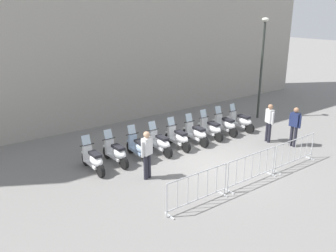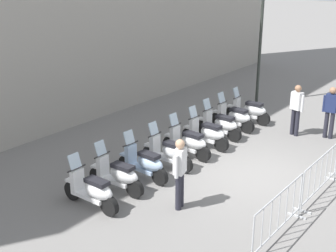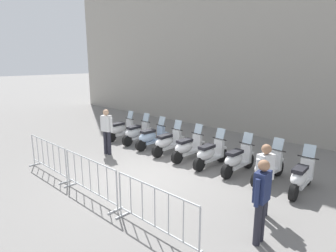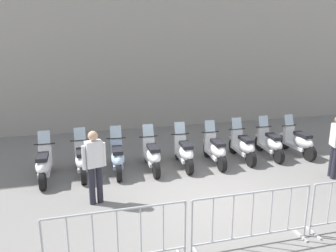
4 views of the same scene
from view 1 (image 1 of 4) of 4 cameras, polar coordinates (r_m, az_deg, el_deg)
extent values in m
plane|color=slate|center=(13.53, 7.41, -6.28)|extent=(120.00, 120.00, 0.00)
cylinder|color=black|center=(13.66, -13.15, -5.28)|extent=(0.17, 0.49, 0.48)
cylinder|color=black|center=(12.62, -10.89, -7.13)|extent=(0.17, 0.49, 0.48)
cube|color=white|center=(13.12, -12.08, -6.01)|extent=(0.34, 0.89, 0.10)
ellipsoid|color=white|center=(12.79, -11.63, -5.45)|extent=(0.42, 0.86, 0.40)
cube|color=black|center=(12.73, -11.75, -4.50)|extent=(0.32, 0.62, 0.10)
cube|color=white|center=(13.39, -12.93, -4.32)|extent=(0.35, 0.16, 0.60)
cylinder|color=black|center=(13.27, -13.03, -3.00)|extent=(0.56, 0.08, 0.04)
cube|color=silver|center=(13.25, -13.17, -2.21)|extent=(0.33, 0.16, 0.35)
cube|color=white|center=(13.56, -13.23, -4.23)|extent=(0.22, 0.33, 0.06)
cylinder|color=black|center=(14.11, -9.80, -4.29)|extent=(0.19, 0.49, 0.48)
cylinder|color=black|center=(13.11, -7.16, -5.94)|extent=(0.19, 0.49, 0.48)
cube|color=white|center=(13.59, -8.54, -4.93)|extent=(0.38, 0.89, 0.10)
ellipsoid|color=white|center=(13.28, -7.98, -4.36)|extent=(0.45, 0.88, 0.40)
cube|color=black|center=(13.22, -8.09, -3.43)|extent=(0.35, 0.63, 0.10)
cube|color=white|center=(13.84, -9.50, -3.34)|extent=(0.35, 0.18, 0.60)
cylinder|color=black|center=(13.73, -9.57, -2.06)|extent=(0.56, 0.10, 0.04)
cube|color=silver|center=(13.71, -9.71, -1.29)|extent=(0.33, 0.17, 0.35)
cube|color=white|center=(14.01, -9.86, -3.27)|extent=(0.23, 0.34, 0.06)
cylinder|color=black|center=(14.51, -6.08, -3.48)|extent=(0.15, 0.48, 0.48)
cylinder|color=black|center=(13.50, -3.65, -5.11)|extent=(0.15, 0.48, 0.48)
cube|color=#A8C1E0|center=(13.99, -4.91, -4.11)|extent=(0.30, 0.87, 0.10)
ellipsoid|color=#A8C1E0|center=(13.67, -4.38, -3.56)|extent=(0.38, 0.85, 0.40)
cube|color=black|center=(13.61, -4.47, -2.65)|extent=(0.29, 0.61, 0.10)
cube|color=#A8C1E0|center=(14.25, -5.78, -2.55)|extent=(0.34, 0.15, 0.60)
cylinder|color=black|center=(14.13, -5.82, -1.30)|extent=(0.56, 0.05, 0.04)
cube|color=silver|center=(14.12, -5.93, -0.55)|extent=(0.32, 0.15, 0.35)
cube|color=#A8C1E0|center=(14.42, -6.11, -2.48)|extent=(0.21, 0.32, 0.06)
cylinder|color=black|center=(14.92, -2.83, -2.79)|extent=(0.17, 0.49, 0.48)
cylinder|color=black|center=(13.97, -0.02, -4.25)|extent=(0.17, 0.49, 0.48)
cube|color=white|center=(14.42, -1.47, -3.35)|extent=(0.34, 0.89, 0.10)
ellipsoid|color=white|center=(14.12, -0.84, -2.78)|extent=(0.42, 0.86, 0.40)
cube|color=black|center=(14.07, -0.91, -1.90)|extent=(0.32, 0.62, 0.10)
cube|color=white|center=(14.67, -2.45, -1.86)|extent=(0.35, 0.16, 0.60)
cylinder|color=black|center=(14.56, -2.46, -0.64)|extent=(0.56, 0.08, 0.04)
cube|color=silver|center=(14.54, -2.58, 0.08)|extent=(0.33, 0.16, 0.35)
cube|color=white|center=(14.82, -2.84, -1.81)|extent=(0.22, 0.33, 0.06)
cylinder|color=black|center=(15.47, 0.20, -1.99)|extent=(0.16, 0.48, 0.48)
cylinder|color=black|center=(14.53, 2.96, -3.37)|extent=(0.16, 0.48, 0.48)
cube|color=white|center=(14.98, 1.54, -2.52)|extent=(0.31, 0.88, 0.10)
ellipsoid|color=white|center=(14.68, 2.18, -1.96)|extent=(0.39, 0.85, 0.40)
cube|color=black|center=(14.63, 2.12, -1.11)|extent=(0.30, 0.61, 0.10)
cube|color=white|center=(15.22, 0.59, -1.09)|extent=(0.35, 0.15, 0.60)
cylinder|color=black|center=(15.12, 0.60, 0.09)|extent=(0.56, 0.06, 0.04)
cube|color=silver|center=(15.10, 0.49, 0.79)|extent=(0.33, 0.15, 0.35)
cube|color=white|center=(15.38, 0.20, -1.05)|extent=(0.21, 0.33, 0.06)
cylinder|color=black|center=(16.02, 3.05, -1.31)|extent=(0.16, 0.49, 0.48)
cylinder|color=black|center=(15.11, 5.89, -2.59)|extent=(0.16, 0.49, 0.48)
cube|color=white|center=(15.54, 4.43, -1.79)|extent=(0.31, 0.88, 0.10)
ellipsoid|color=white|center=(15.26, 5.10, -1.24)|extent=(0.39, 0.85, 0.40)
cube|color=black|center=(15.21, 5.05, -0.42)|extent=(0.30, 0.61, 0.10)
cube|color=white|center=(15.78, 3.47, -0.43)|extent=(0.35, 0.15, 0.60)
cylinder|color=black|center=(15.67, 3.49, 0.72)|extent=(0.56, 0.06, 0.04)
cube|color=silver|center=(15.66, 3.40, 1.39)|extent=(0.33, 0.15, 0.35)
cube|color=white|center=(15.93, 3.06, -0.39)|extent=(0.21, 0.33, 0.06)
cylinder|color=black|center=(16.69, 5.37, -0.55)|extent=(0.16, 0.49, 0.48)
cylinder|color=black|center=(15.82, 8.25, -1.72)|extent=(0.16, 0.49, 0.48)
cube|color=white|center=(16.24, 6.78, -0.99)|extent=(0.32, 0.88, 0.10)
ellipsoid|color=white|center=(15.97, 7.47, -0.44)|extent=(0.40, 0.86, 0.40)
cube|color=black|center=(15.92, 7.43, 0.34)|extent=(0.31, 0.61, 0.10)
cube|color=white|center=(16.46, 5.82, 0.31)|extent=(0.35, 0.16, 0.60)
cylinder|color=black|center=(16.37, 5.86, 1.41)|extent=(0.56, 0.06, 0.04)
cube|color=silver|center=(16.35, 5.76, 2.05)|extent=(0.33, 0.16, 0.35)
cube|color=white|center=(16.61, 5.40, 0.33)|extent=(0.22, 0.33, 0.06)
cylinder|color=black|center=(17.37, 7.73, 0.11)|extent=(0.15, 0.48, 0.48)
cylinder|color=black|center=(16.50, 10.53, -1.00)|extent=(0.15, 0.48, 0.48)
cube|color=white|center=(16.92, 9.10, -0.31)|extent=(0.30, 0.87, 0.10)
ellipsoid|color=white|center=(16.65, 9.78, 0.23)|extent=(0.38, 0.85, 0.40)
cube|color=black|center=(16.61, 9.75, 0.98)|extent=(0.29, 0.61, 0.10)
cube|color=white|center=(17.14, 8.17, 0.93)|extent=(0.34, 0.15, 0.60)
cylinder|color=black|center=(17.05, 8.22, 1.99)|extent=(0.56, 0.05, 0.04)
cube|color=silver|center=(17.03, 8.14, 2.61)|extent=(0.32, 0.15, 0.35)
cube|color=white|center=(17.29, 7.76, 0.96)|extent=(0.21, 0.32, 0.06)
cylinder|color=black|center=(17.94, 9.95, 0.58)|extent=(0.21, 0.49, 0.48)
cylinder|color=black|center=(17.21, 13.08, -0.38)|extent=(0.21, 0.49, 0.48)
cube|color=white|center=(17.55, 11.49, 0.24)|extent=(0.40, 0.90, 0.10)
ellipsoid|color=white|center=(17.32, 12.26, 0.77)|extent=(0.47, 0.88, 0.40)
cube|color=black|center=(17.28, 12.22, 1.49)|extent=(0.36, 0.63, 0.10)
cube|color=white|center=(17.73, 10.46, 1.39)|extent=(0.36, 0.19, 0.60)
cylinder|color=black|center=(17.64, 10.52, 2.42)|extent=(0.56, 0.11, 0.04)
cube|color=silver|center=(17.63, 10.43, 3.02)|extent=(0.34, 0.18, 0.35)
cube|color=white|center=(17.86, 9.99, 1.40)|extent=(0.24, 0.34, 0.06)
cube|color=#B2B5B7|center=(10.30, 0.22, -14.36)|extent=(0.08, 0.44, 0.04)
cube|color=#B2B5B7|center=(11.51, 8.81, -10.83)|extent=(0.08, 0.44, 0.04)
cylinder|color=#B2B5B7|center=(9.99, -0.21, -12.08)|extent=(0.04, 0.04, 1.05)
cylinder|color=#B2B5B7|center=(11.34, 9.26, -8.45)|extent=(0.04, 0.04, 1.05)
cylinder|color=#B2B5B7|center=(10.39, 4.93, -7.63)|extent=(2.29, 0.22, 0.04)
cylinder|color=#B2B5B7|center=(10.79, 4.81, -11.80)|extent=(2.29, 0.22, 0.04)
cylinder|color=#B2B5B7|center=(10.15, 1.56, -10.99)|extent=(0.02, 0.02, 0.87)
cylinder|color=#B2B5B7|center=(10.36, 3.25, -10.37)|extent=(0.02, 0.02, 0.87)
cylinder|color=#B2B5B7|center=(10.58, 4.87, -9.76)|extent=(0.02, 0.02, 0.87)
cylinder|color=#B2B5B7|center=(10.81, 6.41, -9.17)|extent=(0.02, 0.02, 0.87)
cylinder|color=#B2B5B7|center=(11.05, 7.88, -8.60)|extent=(0.02, 0.02, 0.87)
cube|color=#B2B5B7|center=(11.71, 9.88, -10.37)|extent=(0.08, 0.44, 0.04)
cube|color=#B2B5B7|center=(13.18, 16.30, -7.49)|extent=(0.08, 0.44, 0.04)
cylinder|color=#B2B5B7|center=(11.42, 9.69, -8.28)|extent=(0.04, 0.04, 1.05)
cylinder|color=#B2B5B7|center=(13.05, 16.74, -5.37)|extent=(0.04, 0.04, 1.05)
cylinder|color=#B2B5B7|center=(12.00, 13.65, -4.46)|extent=(2.29, 0.22, 0.04)
cylinder|color=#B2B5B7|center=(12.35, 13.35, -8.19)|extent=(2.29, 0.22, 0.04)
cylinder|color=#B2B5B7|center=(11.64, 11.03, -7.35)|extent=(0.02, 0.02, 0.87)
cylinder|color=#B2B5B7|center=(11.90, 12.29, -6.84)|extent=(0.02, 0.02, 0.87)
cylinder|color=#B2B5B7|center=(12.17, 13.49, -6.35)|extent=(0.02, 0.02, 0.87)
cylinder|color=#B2B5B7|center=(12.45, 14.64, -5.89)|extent=(0.02, 0.02, 0.87)
cylinder|color=#B2B5B7|center=(12.73, 15.74, -5.44)|extent=(0.02, 0.02, 0.87)
cube|color=#B2B5B7|center=(13.41, 17.10, -7.12)|extent=(0.08, 0.44, 0.04)
cube|color=#B2B5B7|center=(15.06, 21.94, -4.84)|extent=(0.08, 0.44, 0.04)
cylinder|color=#B2B5B7|center=(13.14, 17.06, -5.23)|extent=(0.04, 0.04, 1.05)
cylinder|color=#B2B5B7|center=(14.95, 22.36, -2.97)|extent=(0.04, 0.04, 1.05)
cylinder|color=#B2B5B7|center=(13.85, 20.11, -2.01)|extent=(2.29, 0.22, 0.04)
cylinder|color=#B2B5B7|center=(14.16, 19.74, -5.33)|extent=(2.29, 0.22, 0.04)
cylinder|color=#B2B5B7|center=(13.40, 18.08, -4.46)|extent=(0.02, 0.02, 0.87)
cylinder|color=#B2B5B7|center=(13.70, 19.02, -4.07)|extent=(0.02, 0.02, 0.87)
cylinder|color=#B2B5B7|center=(14.00, 19.92, -3.69)|extent=(0.02, 0.02, 0.87)
cylinder|color=#B2B5B7|center=(14.30, 20.78, -3.33)|extent=(0.02, 0.02, 0.87)
cylinder|color=#B2B5B7|center=(14.61, 21.61, -2.98)|extent=(0.02, 0.02, 0.87)
cylinder|color=#2D332D|center=(19.38, 14.87, 8.50)|extent=(0.12, 0.12, 5.05)
ellipsoid|color=silver|center=(19.15, 15.53, 16.32)|extent=(0.36, 0.36, 0.20)
cylinder|color=#23232D|center=(15.96, 19.94, -1.67)|extent=(0.14, 0.14, 0.90)
cylinder|color=#23232D|center=(16.05, 19.39, -1.51)|extent=(0.14, 0.14, 0.90)
cube|color=navy|center=(15.78, 19.95, 0.98)|extent=(0.27, 0.39, 0.60)
sphere|color=#9E7051|center=(15.67, 20.11, 2.44)|extent=(0.22, 0.22, 0.22)
cylinder|color=navy|center=(15.69, 20.64, 0.61)|extent=(0.09, 0.09, 0.55)
cylinder|color=navy|center=(15.91, 19.22, 0.99)|extent=(0.09, 0.09, 0.55)
cylinder|color=#23232D|center=(12.30, -3.11, -6.43)|extent=(0.14, 0.14, 0.90)
cylinder|color=#23232D|center=(12.17, -3.66, -6.71)|extent=(0.14, 0.14, 0.90)
cube|color=silver|center=(11.94, -3.45, -3.29)|extent=(0.41, 0.33, 0.60)
sphere|color=tan|center=(11.80, -3.49, -1.39)|extent=(0.22, 0.22, 0.22)
cylinder|color=silver|center=(12.12, -2.74, -3.20)|extent=(0.09, 0.09, 0.55)
cylinder|color=silver|center=(11.80, -4.18, -3.84)|extent=(0.09, 0.09, 0.55)
cylinder|color=#23232D|center=(16.15, 16.13, -1.07)|extent=(0.14, 0.14, 0.90)
cylinder|color=#23232D|center=(16.29, 15.78, -0.87)|extent=(0.14, 0.14, 0.90)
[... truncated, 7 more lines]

